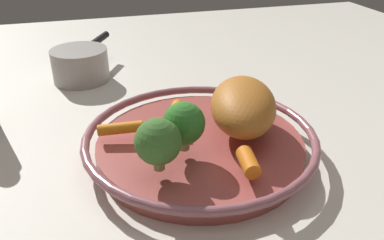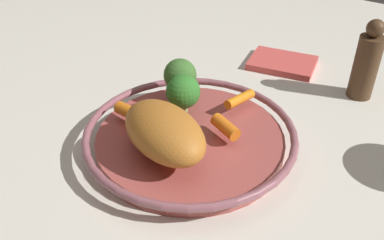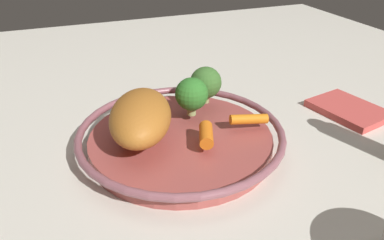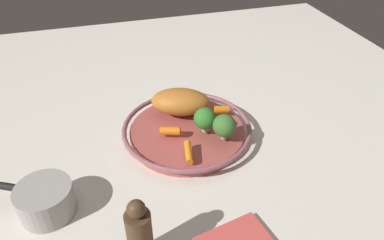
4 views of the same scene
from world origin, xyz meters
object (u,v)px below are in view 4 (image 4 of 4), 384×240
baby_carrot_right (188,152)px  pepper_mill (140,235)px  broccoli_floret_large (224,126)px  serving_bowl (187,131)px  roast_chicken_piece (180,102)px  broccoli_floret_mid (205,119)px  baby_carrot_near_rim (221,110)px  saucepan (45,200)px  baby_carrot_center (170,131)px

baby_carrot_right → pepper_mill: (0.15, 0.22, 0.02)m
broccoli_floret_large → pepper_mill: bearing=44.7°
baby_carrot_right → serving_bowl: bearing=-103.7°
serving_bowl → pepper_mill: size_ratio=2.19×
baby_carrot_right → pepper_mill: 0.27m
roast_chicken_piece → baby_carrot_right: size_ratio=2.47×
broccoli_floret_mid → pepper_mill: bearing=53.5°
baby_carrot_right → baby_carrot_near_rim: (-0.14, -0.14, 0.00)m
broccoli_floret_large → pepper_mill: pepper_mill is taller
baby_carrot_near_rim → pepper_mill: size_ratio=0.27×
broccoli_floret_large → broccoli_floret_mid: (0.04, -0.04, -0.00)m
baby_carrot_right → broccoli_floret_mid: broccoli_floret_mid is taller
serving_bowl → baby_carrot_right: 0.12m
roast_chicken_piece → broccoli_floret_mid: size_ratio=2.34×
broccoli_floret_large → baby_carrot_right: bearing=19.2°
serving_bowl → baby_carrot_right: (0.03, 0.11, 0.03)m
broccoli_floret_large → pepper_mill: size_ratio=0.44×
broccoli_floret_large → saucepan: 0.44m
baby_carrot_center → saucepan: saucepan is taller
saucepan → roast_chicken_piece: bearing=-147.4°
serving_bowl → roast_chicken_piece: 0.09m
roast_chicken_piece → saucepan: bearing=32.6°
serving_bowl → broccoli_floret_large: broccoli_floret_large is taller
broccoli_floret_large → saucepan: (0.43, 0.08, -0.04)m
baby_carrot_center → broccoli_floret_mid: (-0.09, 0.01, 0.03)m
broccoli_floret_mid → saucepan: size_ratio=0.35×
broccoli_floret_large → broccoli_floret_mid: 0.06m
baby_carrot_near_rim → pepper_mill: (0.29, 0.36, 0.02)m
pepper_mill → saucepan: 0.25m
baby_carrot_right → broccoli_floret_large: bearing=-160.8°
broccoli_floret_mid → serving_bowl: bearing=-42.2°
baby_carrot_near_rim → broccoli_floret_large: size_ratio=0.61×
baby_carrot_right → baby_carrot_near_rim: 0.20m
baby_carrot_right → broccoli_floret_large: broccoli_floret_large is taller
pepper_mill → saucepan: bearing=-43.7°
baby_carrot_center → broccoli_floret_large: broccoli_floret_large is taller
serving_bowl → broccoli_floret_mid: size_ratio=5.05×
saucepan → serving_bowl: bearing=-155.8°
roast_chicken_piece → baby_carrot_center: 0.11m
broccoli_floret_mid → pepper_mill: pepper_mill is taller
serving_bowl → pepper_mill: 0.38m
roast_chicken_piece → baby_carrot_center: size_ratio=3.13×
serving_bowl → baby_carrot_right: bearing=76.3°
baby_carrot_near_rim → saucepan: size_ratio=0.21×
broccoli_floret_large → broccoli_floret_mid: same height
baby_carrot_near_rim → pepper_mill: pepper_mill is taller
roast_chicken_piece → baby_carrot_center: roast_chicken_piece is taller
baby_carrot_right → broccoli_floret_mid: (-0.07, -0.08, 0.03)m
baby_carrot_right → broccoli_floret_mid: size_ratio=0.95×
broccoli_floret_mid → baby_carrot_center: bearing=-6.8°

